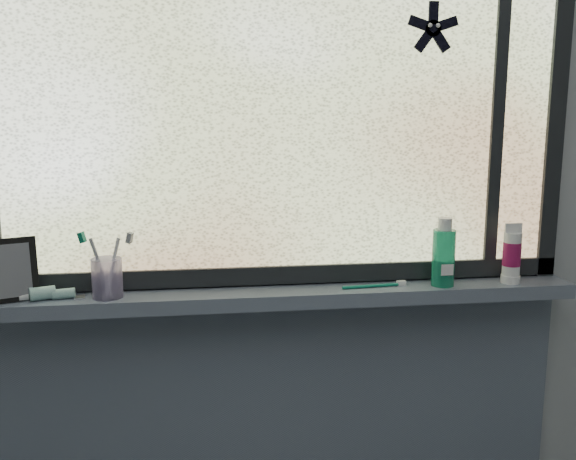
# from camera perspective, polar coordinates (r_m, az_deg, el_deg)

# --- Properties ---
(wall_back) EXTENTS (3.00, 0.01, 2.50)m
(wall_back) POSITION_cam_1_polar(r_m,az_deg,el_deg) (1.79, -0.35, 2.48)
(wall_back) COLOR #9EA3A8
(wall_back) RESTS_ON ground
(windowsill) EXTENTS (1.62, 0.14, 0.04)m
(windowsill) POSITION_cam_1_polar(r_m,az_deg,el_deg) (1.78, -0.02, -5.88)
(windowsill) COLOR slate
(windowsill) RESTS_ON wall_back
(sill_apron) EXTENTS (1.62, 0.02, 0.98)m
(sill_apron) POSITION_cam_1_polar(r_m,az_deg,el_deg) (2.03, -0.26, -19.31)
(sill_apron) COLOR slate
(sill_apron) RESTS_ON floor
(window_pane) EXTENTS (1.50, 0.01, 1.00)m
(window_pane) POSITION_cam_1_polar(r_m,az_deg,el_deg) (1.75, -0.26, 11.46)
(window_pane) COLOR silver
(window_pane) RESTS_ON wall_back
(frame_bottom) EXTENTS (1.60, 0.03, 0.05)m
(frame_bottom) POSITION_cam_1_polar(r_m,az_deg,el_deg) (1.81, -0.23, -3.93)
(frame_bottom) COLOR black
(frame_bottom) RESTS_ON windowsill
(frame_right) EXTENTS (0.05, 0.03, 1.10)m
(frame_right) POSITION_cam_1_polar(r_m,az_deg,el_deg) (2.00, 22.73, 10.56)
(frame_right) COLOR black
(frame_right) RESTS_ON wall_back
(frame_mullion) EXTENTS (0.03, 0.03, 1.00)m
(frame_mullion) POSITION_cam_1_polar(r_m,az_deg,el_deg) (1.92, 18.14, 10.88)
(frame_mullion) COLOR black
(frame_mullion) RESTS_ON wall_back
(starfish_sticker) EXTENTS (0.15, 0.02, 0.15)m
(starfish_sticker) POSITION_cam_1_polar(r_m,az_deg,el_deg) (1.85, 12.76, 17.08)
(starfish_sticker) COLOR black
(starfish_sticker) RESTS_ON window_pane
(vanity_mirror) EXTENTS (0.15, 0.11, 0.16)m
(vanity_mirror) POSITION_cam_1_polar(r_m,az_deg,el_deg) (1.79, -23.46, -3.29)
(vanity_mirror) COLOR black
(vanity_mirror) RESTS_ON windowsill
(toothpaste_tube) EXTENTS (0.20, 0.09, 0.04)m
(toothpaste_tube) POSITION_cam_1_polar(r_m,az_deg,el_deg) (1.78, -20.33, -5.28)
(toothpaste_tube) COLOR silver
(toothpaste_tube) RESTS_ON windowsill
(toothbrush_cup) EXTENTS (0.10, 0.10, 0.10)m
(toothbrush_cup) POSITION_cam_1_polar(r_m,az_deg,el_deg) (1.75, -15.78, -4.12)
(toothbrush_cup) COLOR #BDACE4
(toothbrush_cup) RESTS_ON windowsill
(toothbrush_lying) EXTENTS (0.20, 0.04, 0.01)m
(toothbrush_lying) POSITION_cam_1_polar(r_m,az_deg,el_deg) (1.80, 7.35, -4.89)
(toothbrush_lying) COLOR #0C7154
(toothbrush_lying) RESTS_ON windowsill
(mouthwash_bottle) EXTENTS (0.07, 0.07, 0.16)m
(mouthwash_bottle) POSITION_cam_1_polar(r_m,az_deg,el_deg) (1.83, 13.67, -1.91)
(mouthwash_bottle) COLOR #1E9C74
(mouthwash_bottle) RESTS_ON windowsill
(cream_tube) EXTENTS (0.06, 0.06, 0.12)m
(cream_tube) POSITION_cam_1_polar(r_m,az_deg,el_deg) (1.92, 19.29, -1.79)
(cream_tube) COLOR silver
(cream_tube) RESTS_ON windowsill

